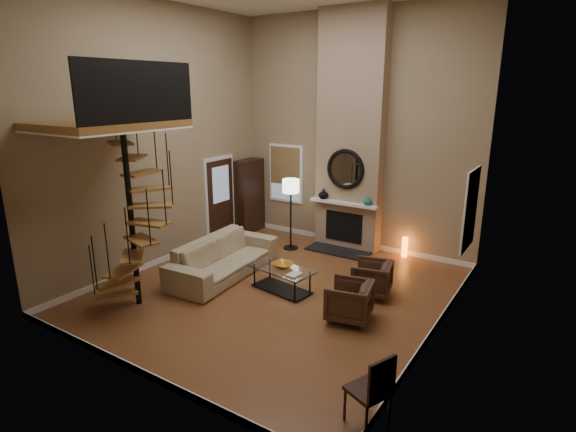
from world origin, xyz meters
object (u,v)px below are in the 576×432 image
Objects in this scene: hutch at (249,197)px; accent_lamp at (405,247)px; sofa at (224,257)px; armchair_near at (375,278)px; floor_lamp at (291,192)px; side_chair at (374,388)px; coffee_table at (282,276)px; armchair_far at (353,301)px.

hutch is 4.31× the size of accent_lamp.
hutch is at bearing 23.48° from sofa.
hutch is 3.13m from sofa.
sofa is at bearing -88.43° from armchair_near.
floor_lamp reaches higher than side_chair.
side_chair is at bearing -74.42° from accent_lamp.
hutch reaches higher than armchair_near.
coffee_table is at bearing -61.56° from floor_lamp.
armchair_near reaches higher than accent_lamp.
armchair_far is at bearing -100.73° from sofa.
sofa reaches higher than armchair_near.
side_chair reaches higher than sofa.
floor_lamp is (-2.81, 2.46, 1.06)m from armchair_far.
accent_lamp is at bearing 105.58° from side_chair.
side_chair reaches higher than coffee_table.
armchair_near is 0.41× the size of floor_lamp.
floor_lamp reaches higher than armchair_near.
sofa is at bearing -97.76° from floor_lamp.
armchair_far is (4.54, -3.06, -0.60)m from hutch.
armchair_near is 1.52× the size of accent_lamp.
hutch is 1.89m from floor_lamp.
hutch reaches higher than side_chair.
accent_lamp is (4.26, 0.31, -0.70)m from hutch.
floor_lamp is at bearing 118.44° from coffee_table.
armchair_near is 3.52m from side_chair.
sofa is 3.81× the size of armchair_near.
sofa is 3.12m from armchair_far.
hutch is at bearing 137.98° from side_chair.
armchair_near is 0.52× the size of coffee_table.
sofa is at bearing -179.26° from coffee_table.
sofa is at bearing 150.10° from side_chair.
hutch reaches higher than armchair_far.
sofa is 1.43m from coffee_table.
hutch is 2.75× the size of armchair_far.
armchair_far is at bearing -12.18° from coffee_table.
coffee_table is 2.91× the size of accent_lamp.
hutch reaches higher than floor_lamp.
armchair_near is 0.97× the size of armchair_far.
floor_lamp reaches higher than sofa.
coffee_table is at bearing -114.41° from armchair_far.
side_chair reaches higher than accent_lamp.
accent_lamp is (1.39, 3.01, -0.03)m from coffee_table.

